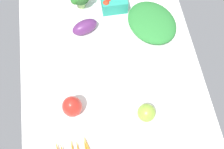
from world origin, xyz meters
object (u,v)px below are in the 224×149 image
bell_pepper_red (72,107)px  eggplant (85,27)px  leafy_greens_clump (152,22)px  heirloom_tomato_green (146,113)px  berry_basket (113,0)px

bell_pepper_red → eggplant: bell_pepper_red is taller
leafy_greens_clump → bell_pepper_red: bearing=131.7°
eggplant → leafy_greens_clump: bearing=155.1°
leafy_greens_clump → bell_pepper_red: size_ratio=2.38×
heirloom_tomato_green → bell_pepper_red: 28.56cm
heirloom_tomato_green → berry_basket: 55.97cm
bell_pepper_red → leafy_greens_clump: bearing=-48.3°
bell_pepper_red → eggplant: bearing=-13.5°
heirloom_tomato_green → leafy_greens_clump: bearing=-15.2°
leafy_greens_clump → eggplant: bearing=85.5°
bell_pepper_red → eggplant: (37.04, -8.92, -1.98)cm
heirloom_tomato_green → berry_basket: bearing=4.3°
bell_pepper_red → berry_basket: bell_pepper_red is taller
leafy_greens_clump → heirloom_tomato_green: (-41.02, 11.15, 0.19)cm
heirloom_tomato_green → berry_basket: berry_basket is taller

